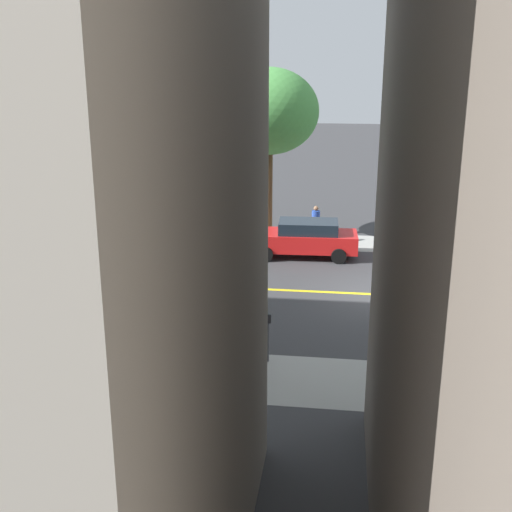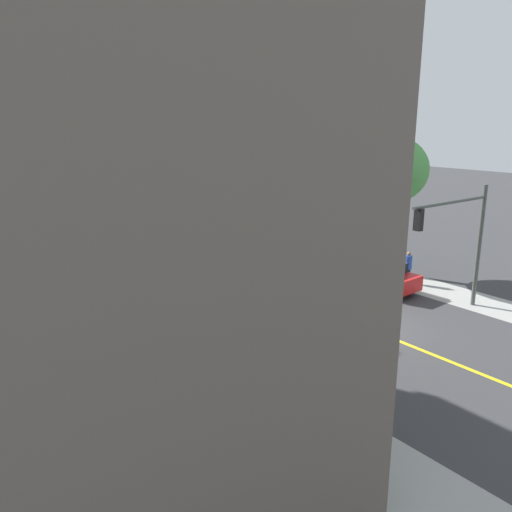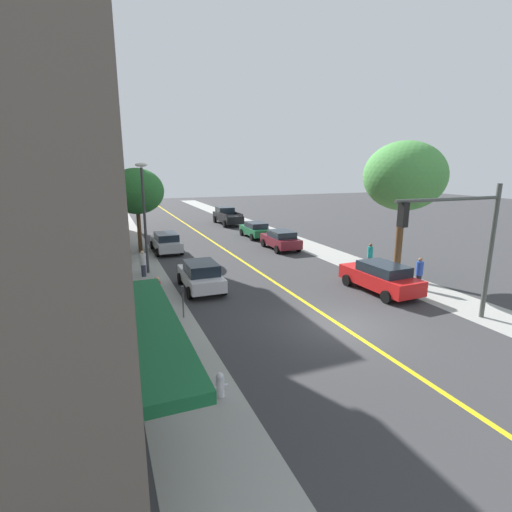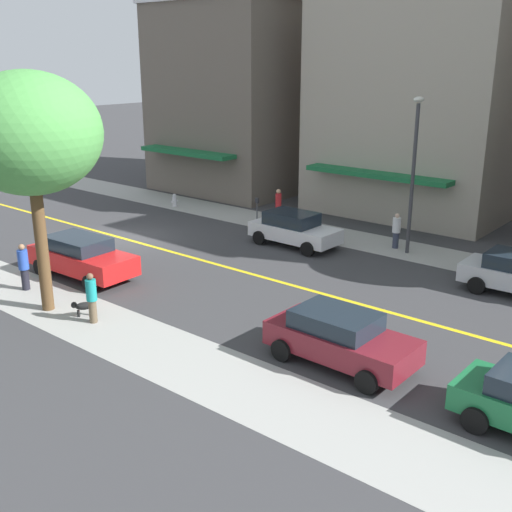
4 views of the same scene
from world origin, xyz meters
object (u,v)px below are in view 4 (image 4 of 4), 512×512
at_px(fire_hydrant, 175,200).
at_px(pedestrian_white_shirt, 396,230).
at_px(maroon_sedan_right_curb, 340,337).
at_px(pedestrian_teal_shirt, 92,297).
at_px(traffic_light_mast, 8,167).
at_px(pedestrian_red_shirt, 278,205).
at_px(street_lamp, 414,160).
at_px(parking_meter, 257,207).
at_px(small_dog, 83,306).
at_px(street_tree_right_corner, 29,134).
at_px(pedestrian_blue_shirt, 24,266).
at_px(white_sedan_left_curb, 294,229).
at_px(red_sedan_right_curb, 82,256).

height_order(fire_hydrant, pedestrian_white_shirt, pedestrian_white_shirt).
distance_m(maroon_sedan_right_curb, pedestrian_teal_shirt, 8.12).
xyz_separation_m(traffic_light_mast, pedestrian_red_shirt, (-11.43, 5.43, -2.89)).
bearing_deg(street_lamp, pedestrian_white_shirt, -113.97).
bearing_deg(traffic_light_mast, street_lamp, -49.38).
relative_size(parking_meter, street_lamp, 0.21).
bearing_deg(pedestrian_white_shirt, small_dog, -156.88).
relative_size(street_tree_right_corner, street_lamp, 1.18).
height_order(street_lamp, pedestrian_white_shirt, street_lamp).
bearing_deg(pedestrian_red_shirt, pedestrian_blue_shirt, -67.19).
distance_m(pedestrian_red_shirt, pedestrian_white_shirt, 6.70).
distance_m(fire_hydrant, street_lamp, 14.85).
relative_size(traffic_light_mast, small_dog, 8.30).
height_order(fire_hydrant, pedestrian_teal_shirt, pedestrian_teal_shirt).
distance_m(street_tree_right_corner, traffic_light_mast, 7.16).
bearing_deg(street_tree_right_corner, pedestrian_red_shirt, -176.32).
bearing_deg(small_dog, white_sedan_left_curb, -151.87).
xyz_separation_m(pedestrian_teal_shirt, small_dog, (-0.08, -0.67, -0.53)).
bearing_deg(street_lamp, pedestrian_red_shirt, -92.93).
bearing_deg(white_sedan_left_curb, street_tree_right_corner, -99.15).
xyz_separation_m(street_tree_right_corner, small_dog, (-0.38, 1.45, -5.55)).
distance_m(pedestrian_red_shirt, pedestrian_blue_shirt, 13.59).
height_order(red_sedan_right_curb, white_sedan_left_curb, red_sedan_right_curb).
xyz_separation_m(street_tree_right_corner, pedestrian_teal_shirt, (-0.30, 2.12, -5.02)).
height_order(parking_meter, red_sedan_right_curb, red_sedan_right_curb).
bearing_deg(pedestrian_red_shirt, street_lamp, 25.69).
xyz_separation_m(traffic_light_mast, pedestrian_teal_shirt, (2.32, 8.45, -2.98)).
bearing_deg(maroon_sedan_right_curb, fire_hydrant, 150.54).
xyz_separation_m(parking_meter, pedestrian_blue_shirt, (12.53, -0.76, -0.01)).
distance_m(street_tree_right_corner, white_sedan_left_curb, 12.66).
xyz_separation_m(pedestrian_red_shirt, pedestrian_blue_shirt, (13.52, -1.37, -0.05)).
relative_size(pedestrian_red_shirt, small_dog, 2.59).
bearing_deg(pedestrian_red_shirt, red_sedan_right_curb, -66.31).
bearing_deg(pedestrian_blue_shirt, pedestrian_red_shirt, 60.78).
bearing_deg(maroon_sedan_right_curb, street_tree_right_corner, -162.20).
distance_m(fire_hydrant, traffic_light_mast, 11.32).
bearing_deg(small_dog, pedestrian_blue_shirt, -61.21).
height_order(parking_meter, white_sedan_left_curb, white_sedan_left_curb).
bearing_deg(red_sedan_right_curb, white_sedan_left_curb, 63.46).
height_order(street_tree_right_corner, small_dog, street_tree_right_corner).
height_order(traffic_light_mast, street_lamp, street_lamp).
height_order(street_lamp, pedestrian_blue_shirt, street_lamp).
distance_m(street_tree_right_corner, pedestrian_blue_shirt, 5.51).
relative_size(street_tree_right_corner, small_dog, 11.30).
distance_m(street_tree_right_corner, fire_hydrant, 16.38).
distance_m(red_sedan_right_curb, small_dog, 4.11).
xyz_separation_m(pedestrian_teal_shirt, pedestrian_white_shirt, (-13.70, 3.68, -0.06)).
height_order(street_lamp, red_sedan_right_curb, street_lamp).
height_order(street_lamp, maroon_sedan_right_curb, street_lamp).
distance_m(street_lamp, white_sedan_left_curb, 6.04).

